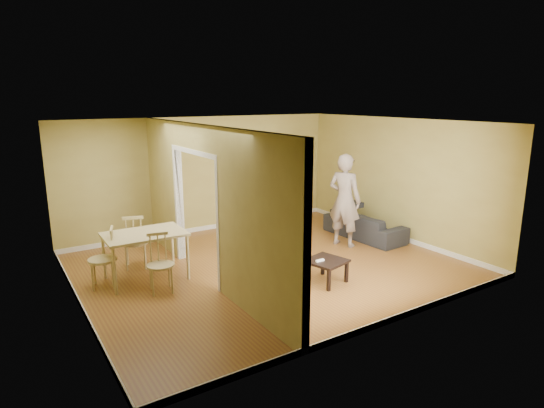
% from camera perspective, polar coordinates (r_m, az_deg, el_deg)
% --- Properties ---
extents(room_shell, '(6.50, 6.50, 6.50)m').
position_cam_1_polar(room_shell, '(8.04, -0.44, 0.93)').
color(room_shell, olive).
rests_on(room_shell, ground).
extents(partition, '(0.22, 5.50, 2.60)m').
position_cam_1_polar(partition, '(7.49, -8.24, -0.13)').
color(partition, tan).
rests_on(partition, ground).
extents(wall_speaker, '(0.10, 0.10, 0.10)m').
position_cam_1_polar(wall_speaker, '(10.99, -1.26, 7.44)').
color(wall_speaker, black).
rests_on(wall_speaker, room_shell).
extents(sofa, '(1.95, 0.91, 0.73)m').
position_cam_1_polar(sofa, '(10.16, 11.54, -2.14)').
color(sofa, black).
rests_on(sofa, ground).
extents(person, '(1.00, 0.90, 2.25)m').
position_cam_1_polar(person, '(9.38, 9.13, 1.46)').
color(person, slate).
rests_on(person, ground).
extents(bookshelf, '(0.76, 0.33, 1.81)m').
position_cam_1_polar(bookshelf, '(10.90, -2.46, 2.09)').
color(bookshelf, white).
rests_on(bookshelf, ground).
extents(paper_box_navy_a, '(0.40, 0.26, 0.20)m').
position_cam_1_polar(paper_box_navy_a, '(10.94, -2.42, -0.12)').
color(paper_box_navy_a, '#19164A').
rests_on(paper_box_navy_a, bookshelf).
extents(paper_box_teal, '(0.40, 0.26, 0.21)m').
position_cam_1_polar(paper_box_teal, '(10.85, -2.53, 1.70)').
color(paper_box_teal, '#278276').
rests_on(paper_box_teal, bookshelf).
extents(paper_box_navy_b, '(0.39, 0.26, 0.20)m').
position_cam_1_polar(paper_box_navy_b, '(10.81, -2.33, 3.55)').
color(paper_box_navy_b, '#334D84').
rests_on(paper_box_navy_b, bookshelf).
extents(paper_box_navy_c, '(0.42, 0.27, 0.21)m').
position_cam_1_polar(paper_box_navy_c, '(10.76, -2.42, 4.70)').
color(paper_box_navy_c, navy).
rests_on(paper_box_navy_c, bookshelf).
extents(coffee_table, '(0.59, 0.59, 0.40)m').
position_cam_1_polar(coffee_table, '(7.64, 6.78, -7.39)').
color(coffee_table, black).
rests_on(coffee_table, ground).
extents(game_controller, '(0.16, 0.04, 0.03)m').
position_cam_1_polar(game_controller, '(7.53, 6.04, -7.06)').
color(game_controller, white).
rests_on(game_controller, coffee_table).
extents(dining_table, '(1.31, 0.87, 0.82)m').
position_cam_1_polar(dining_table, '(7.88, -15.71, -4.08)').
color(dining_table, tan).
rests_on(dining_table, ground).
extents(chair_left, '(0.56, 0.56, 0.99)m').
position_cam_1_polar(chair_left, '(7.86, -20.53, -6.35)').
color(chair_left, tan).
rests_on(chair_left, ground).
extents(chair_near, '(0.51, 0.51, 0.94)m').
position_cam_1_polar(chair_near, '(7.40, -13.85, -7.28)').
color(chair_near, tan).
rests_on(chair_near, ground).
extents(chair_far, '(0.58, 0.58, 1.01)m').
position_cam_1_polar(chair_far, '(8.54, -16.83, -4.44)').
color(chair_far, beige).
rests_on(chair_far, ground).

